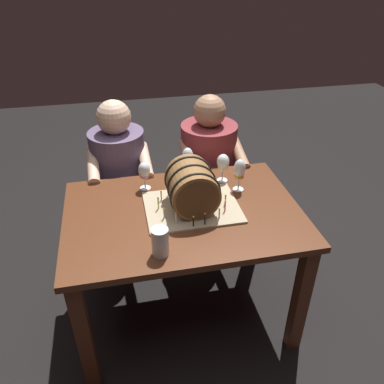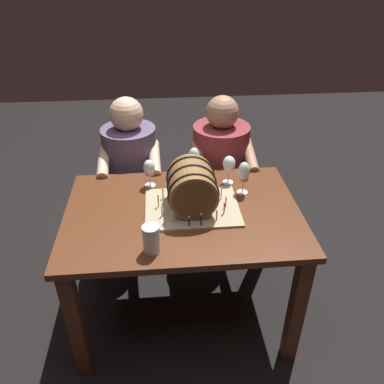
{
  "view_description": "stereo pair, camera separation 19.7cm",
  "coord_description": "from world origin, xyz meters",
  "px_view_note": "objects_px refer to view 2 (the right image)",
  "views": [
    {
      "loc": [
        -0.29,
        -1.61,
        1.92
      ],
      "look_at": [
        0.05,
        0.02,
        0.86
      ],
      "focal_mm": 36.14,
      "sensor_mm": 36.0,
      "label": 1
    },
    {
      "loc": [
        -0.1,
        -1.63,
        1.92
      ],
      "look_at": [
        0.05,
        0.02,
        0.86
      ],
      "focal_mm": 36.14,
      "sensor_mm": 36.0,
      "label": 2
    }
  ],
  "objects_px": {
    "barrel_cake": "(192,189)",
    "wine_glass_white": "(229,165)",
    "wine_glass_empty": "(194,157)",
    "beer_pint": "(151,240)",
    "dining_table": "(183,230)",
    "person_seated_right": "(219,179)",
    "person_seated_left": "(133,184)",
    "wine_glass_amber": "(244,173)",
    "wine_glass_rose": "(149,169)"
  },
  "relations": [
    {
      "from": "barrel_cake",
      "to": "wine_glass_white",
      "type": "bearing_deg",
      "value": 46.16
    },
    {
      "from": "wine_glass_empty",
      "to": "beer_pint",
      "type": "height_order",
      "value": "wine_glass_empty"
    },
    {
      "from": "dining_table",
      "to": "person_seated_right",
      "type": "xyz_separation_m",
      "value": [
        0.3,
        0.66,
        -0.09
      ]
    },
    {
      "from": "wine_glass_white",
      "to": "person_seated_right",
      "type": "distance_m",
      "value": 0.52
    },
    {
      "from": "person_seated_left",
      "to": "dining_table",
      "type": "bearing_deg",
      "value": -65.52
    },
    {
      "from": "dining_table",
      "to": "wine_glass_white",
      "type": "distance_m",
      "value": 0.45
    },
    {
      "from": "barrel_cake",
      "to": "dining_table",
      "type": "bearing_deg",
      "value": -158.48
    },
    {
      "from": "wine_glass_white",
      "to": "person_seated_left",
      "type": "height_order",
      "value": "person_seated_left"
    },
    {
      "from": "wine_glass_white",
      "to": "beer_pint",
      "type": "bearing_deg",
      "value": -128.22
    },
    {
      "from": "wine_glass_amber",
      "to": "person_seated_right",
      "type": "relative_size",
      "value": 0.17
    },
    {
      "from": "wine_glass_white",
      "to": "dining_table",
      "type": "bearing_deg",
      "value": -137.22
    },
    {
      "from": "person_seated_left",
      "to": "wine_glass_amber",
      "type": "bearing_deg",
      "value": -38.63
    },
    {
      "from": "wine_glass_amber",
      "to": "person_seated_left",
      "type": "xyz_separation_m",
      "value": [
        -0.64,
        0.51,
        -0.34
      ]
    },
    {
      "from": "wine_glass_white",
      "to": "wine_glass_empty",
      "type": "bearing_deg",
      "value": 160.63
    },
    {
      "from": "wine_glass_white",
      "to": "person_seated_left",
      "type": "relative_size",
      "value": 0.15
    },
    {
      "from": "wine_glass_empty",
      "to": "wine_glass_white",
      "type": "bearing_deg",
      "value": -19.37
    },
    {
      "from": "wine_glass_rose",
      "to": "wine_glass_empty",
      "type": "height_order",
      "value": "wine_glass_empty"
    },
    {
      "from": "person_seated_right",
      "to": "wine_glass_empty",
      "type": "bearing_deg",
      "value": -122.46
    },
    {
      "from": "dining_table",
      "to": "wine_glass_amber",
      "type": "xyz_separation_m",
      "value": [
        0.34,
        0.15,
        0.25
      ]
    },
    {
      "from": "barrel_cake",
      "to": "wine_glass_amber",
      "type": "height_order",
      "value": "barrel_cake"
    },
    {
      "from": "barrel_cake",
      "to": "person_seated_left",
      "type": "xyz_separation_m",
      "value": [
        -0.35,
        0.64,
        -0.34
      ]
    },
    {
      "from": "wine_glass_rose",
      "to": "person_seated_right",
      "type": "distance_m",
      "value": 0.69
    },
    {
      "from": "beer_pint",
      "to": "person_seated_right",
      "type": "bearing_deg",
      "value": 64.4
    },
    {
      "from": "beer_pint",
      "to": "person_seated_right",
      "type": "relative_size",
      "value": 0.12
    },
    {
      "from": "dining_table",
      "to": "wine_glass_white",
      "type": "bearing_deg",
      "value": 42.78
    },
    {
      "from": "wine_glass_empty",
      "to": "barrel_cake",
      "type": "bearing_deg",
      "value": -97.21
    },
    {
      "from": "wine_glass_white",
      "to": "beer_pint",
      "type": "xyz_separation_m",
      "value": [
        -0.44,
        -0.56,
        -0.05
      ]
    },
    {
      "from": "wine_glass_empty",
      "to": "wine_glass_white",
      "type": "xyz_separation_m",
      "value": [
        0.19,
        -0.07,
        -0.02
      ]
    },
    {
      "from": "wine_glass_amber",
      "to": "barrel_cake",
      "type": "bearing_deg",
      "value": -156.77
    },
    {
      "from": "wine_glass_empty",
      "to": "wine_glass_amber",
      "type": "bearing_deg",
      "value": -35.8
    },
    {
      "from": "wine_glass_rose",
      "to": "person_seated_right",
      "type": "relative_size",
      "value": 0.14
    },
    {
      "from": "barrel_cake",
      "to": "person_seated_right",
      "type": "relative_size",
      "value": 0.43
    },
    {
      "from": "dining_table",
      "to": "wine_glass_rose",
      "type": "bearing_deg",
      "value": 122.18
    },
    {
      "from": "beer_pint",
      "to": "wine_glass_amber",
      "type": "bearing_deg",
      "value": 41.52
    },
    {
      "from": "wine_glass_empty",
      "to": "dining_table",
      "type": "bearing_deg",
      "value": -105.25
    },
    {
      "from": "wine_glass_amber",
      "to": "person_seated_left",
      "type": "distance_m",
      "value": 0.89
    },
    {
      "from": "wine_glass_empty",
      "to": "person_seated_right",
      "type": "xyz_separation_m",
      "value": [
        0.21,
        0.33,
        -0.35
      ]
    },
    {
      "from": "dining_table",
      "to": "person_seated_left",
      "type": "xyz_separation_m",
      "value": [
        -0.3,
        0.66,
        -0.09
      ]
    },
    {
      "from": "dining_table",
      "to": "person_seated_left",
      "type": "height_order",
      "value": "person_seated_left"
    },
    {
      "from": "wine_glass_rose",
      "to": "person_seated_left",
      "type": "height_order",
      "value": "person_seated_left"
    },
    {
      "from": "barrel_cake",
      "to": "beer_pint",
      "type": "distance_m",
      "value": 0.39
    },
    {
      "from": "dining_table",
      "to": "person_seated_left",
      "type": "distance_m",
      "value": 0.73
    },
    {
      "from": "wine_glass_empty",
      "to": "wine_glass_white",
      "type": "distance_m",
      "value": 0.2
    },
    {
      "from": "wine_glass_empty",
      "to": "wine_glass_amber",
      "type": "height_order",
      "value": "wine_glass_empty"
    },
    {
      "from": "wine_glass_white",
      "to": "beer_pint",
      "type": "distance_m",
      "value": 0.71
    },
    {
      "from": "person_seated_right",
      "to": "barrel_cake",
      "type": "bearing_deg",
      "value": -111.33
    },
    {
      "from": "wine_glass_rose",
      "to": "person_seated_right",
      "type": "bearing_deg",
      "value": 40.03
    },
    {
      "from": "wine_glass_amber",
      "to": "wine_glass_white",
      "type": "bearing_deg",
      "value": 118.0
    },
    {
      "from": "dining_table",
      "to": "wine_glass_rose",
      "type": "relative_size",
      "value": 7.45
    },
    {
      "from": "dining_table",
      "to": "beer_pint",
      "type": "bearing_deg",
      "value": -118.0
    }
  ]
}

